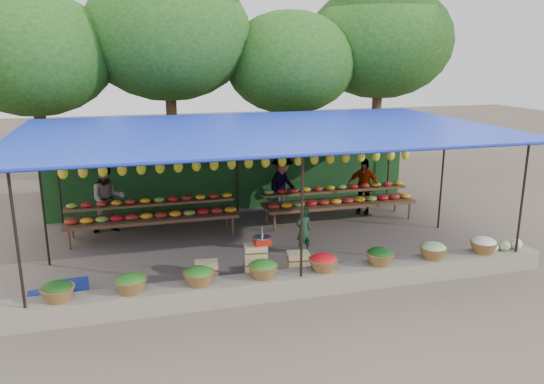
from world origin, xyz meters
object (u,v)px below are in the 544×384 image
object	(u,v)px
vendor_seated	(304,230)
blue_crate_back	(77,287)
weighing_scale	(262,240)
blue_crate_front	(44,301)
crate_counter	(254,266)

from	to	relation	value
vendor_seated	blue_crate_back	size ratio (longest dim) A/B	2.49
weighing_scale	blue_crate_back	size ratio (longest dim) A/B	0.84
weighing_scale	blue_crate_front	xyz separation A→B (m)	(-4.10, -0.21, -0.70)
blue_crate_front	crate_counter	bearing A→B (deg)	-1.33
vendor_seated	blue_crate_back	bearing A→B (deg)	-6.06
vendor_seated	blue_crate_back	xyz separation A→B (m)	(-4.88, -0.88, -0.42)
weighing_scale	blue_crate_back	world-z (taller)	weighing_scale
weighing_scale	blue_crate_back	bearing A→B (deg)	174.78
weighing_scale	vendor_seated	distance (m)	1.79
weighing_scale	blue_crate_front	size ratio (longest dim) A/B	0.68
crate_counter	blue_crate_front	world-z (taller)	crate_counter
crate_counter	blue_crate_back	size ratio (longest dim) A/B	5.40
crate_counter	vendor_seated	size ratio (longest dim) A/B	2.17
crate_counter	weighing_scale	xyz separation A→B (m)	(0.17, 0.00, 0.55)
weighing_scale	vendor_seated	world-z (taller)	weighing_scale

